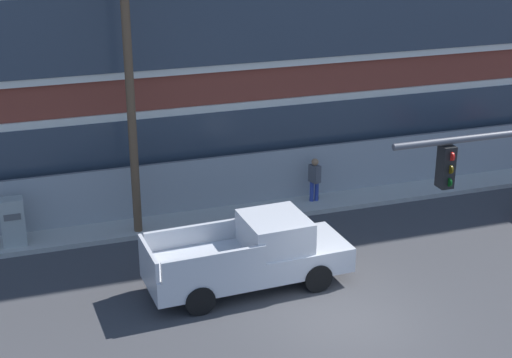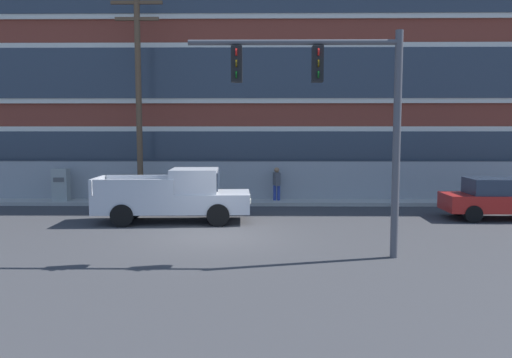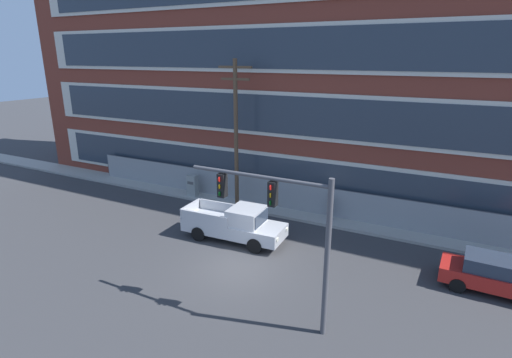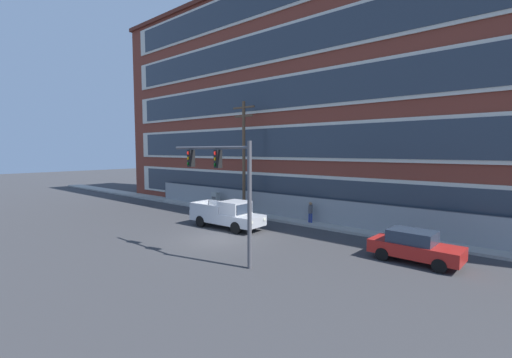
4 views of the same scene
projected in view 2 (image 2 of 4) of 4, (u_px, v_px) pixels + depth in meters
The scene contains 10 objects.
ground_plane at pixel (217, 237), 15.71m from camera, with size 160.00×160.00×0.00m, color #38383A.
sidewalk_building_side at pixel (232, 202), 23.19m from camera, with size 80.00×1.93×0.16m, color #9E9B93.
brick_mill_building at pixel (258, 11), 27.80m from camera, with size 50.26×9.83×20.00m.
chain_link_fence at pixel (229, 181), 23.49m from camera, with size 33.28×0.06×1.96m.
traffic_signal_mast at pixel (336, 98), 12.79m from camera, with size 5.47×0.43×5.87m.
pickup_truck_silver at pixel (177, 197), 18.28m from camera, with size 5.71×2.23×1.96m.
sedan_red at pixel (499, 198), 18.88m from camera, with size 4.20×1.90×1.56m.
utility_pole_near_corner at pixel (139, 90), 22.14m from camera, with size 2.26×0.26×9.45m.
electrical_cabinet at pixel (61, 186), 22.81m from camera, with size 0.70×0.50×1.65m.
pedestrian_near_cabinet at pixel (277, 183), 22.93m from camera, with size 0.36×0.46×1.69m.
Camera 2 is at (1.41, -15.46, 3.30)m, focal length 35.00 mm.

